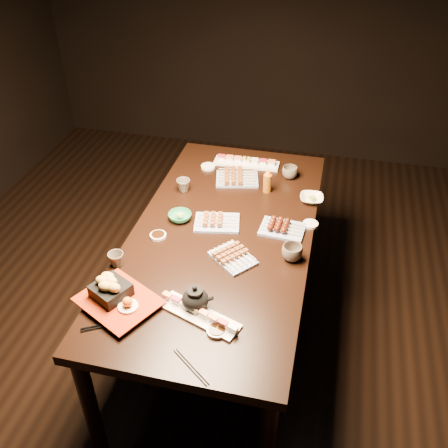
{
  "coord_description": "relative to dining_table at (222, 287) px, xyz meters",
  "views": [
    {
      "loc": [
        0.61,
        -1.79,
        2.29
      ],
      "look_at": [
        0.14,
        0.2,
        0.77
      ],
      "focal_mm": 40.0,
      "sensor_mm": 36.0,
      "label": 1
    }
  ],
  "objects": [
    {
      "name": "edamame_bowl_cream",
      "position": [
        0.41,
        0.39,
        0.39
      ],
      "size": [
        0.14,
        0.14,
        0.03
      ],
      "primitive_type": "imported",
      "rotation": [
        0.0,
        0.0,
        0.1
      ],
      "color": "beige",
      "rests_on": "dining_table"
    },
    {
      "name": "chopsticks_se",
      "position": [
        0.08,
        -0.82,
        0.38
      ],
      "size": [
        0.18,
        0.14,
        0.01
      ],
      "primitive_type": null,
      "rotation": [
        0.0,
        0.0,
        -0.65
      ],
      "color": "black",
      "rests_on": "dining_table"
    },
    {
      "name": "yakitori_plate_center",
      "position": [
        -0.04,
        0.07,
        0.4
      ],
      "size": [
        0.26,
        0.21,
        0.06
      ],
      "primitive_type": null,
      "rotation": [
        0.0,
        0.0,
        0.18
      ],
      "color": "#828EB6",
      "rests_on": "dining_table"
    },
    {
      "name": "sushi_platter_far",
      "position": [
        -0.01,
        0.71,
        0.4
      ],
      "size": [
        0.4,
        0.12,
        0.05
      ],
      "primitive_type": null,
      "rotation": [
        0.0,
        0.0,
        3.16
      ],
      "color": "white",
      "rests_on": "dining_table"
    },
    {
      "name": "teacup_mid_right",
      "position": [
        0.37,
        -0.12,
        0.41
      ],
      "size": [
        0.11,
        0.11,
        0.08
      ],
      "primitive_type": "imported",
      "rotation": [
        0.0,
        0.0,
        -0.17
      ],
      "color": "brown",
      "rests_on": "dining_table"
    },
    {
      "name": "yakitori_plate_left",
      "position": [
        -0.03,
        0.51,
        0.41
      ],
      "size": [
        0.28,
        0.22,
        0.06
      ],
      "primitive_type": null,
      "rotation": [
        0.0,
        0.0,
        0.22
      ],
      "color": "#828EB6",
      "rests_on": "dining_table"
    },
    {
      "name": "dining_table",
      "position": [
        0.0,
        0.0,
        0.0
      ],
      "size": [
        1.3,
        1.96,
        0.75
      ],
      "primitive_type": "cube",
      "rotation": [
        0.0,
        0.0,
        -0.24
      ],
      "color": "black",
      "rests_on": "ground"
    },
    {
      "name": "edamame_bowl_green",
      "position": [
        -0.24,
        0.06,
        0.39
      ],
      "size": [
        0.16,
        0.16,
        0.04
      ],
      "primitive_type": "imported",
      "rotation": [
        0.0,
        0.0,
        -0.48
      ],
      "color": "#2B8350",
      "rests_on": "dining_table"
    },
    {
      "name": "tempura_tray",
      "position": [
        -0.31,
        -0.58,
        0.43
      ],
      "size": [
        0.4,
        0.38,
        0.12
      ],
      "primitive_type": null,
      "rotation": [
        0.0,
        0.0,
        -0.48
      ],
      "color": "black",
      "rests_on": "dining_table"
    },
    {
      "name": "condiment_bottle",
      "position": [
        0.16,
        0.44,
        0.45
      ],
      "size": [
        0.05,
        0.05,
        0.15
      ],
      "primitive_type": "cylinder",
      "rotation": [
        0.0,
        0.0,
        0.06
      ],
      "color": "brown",
      "rests_on": "dining_table"
    },
    {
      "name": "yakitori_plate_right",
      "position": [
        0.1,
        -0.19,
        0.4
      ],
      "size": [
        0.25,
        0.25,
        0.05
      ],
      "primitive_type": null,
      "rotation": [
        0.0,
        0.0,
        -0.7
      ],
      "color": "#828EB6",
      "rests_on": "dining_table"
    },
    {
      "name": "chopsticks_near",
      "position": [
        -0.3,
        -0.7,
        0.38
      ],
      "size": [
        0.22,
        0.14,
        0.01
      ],
      "primitive_type": null,
      "rotation": [
        0.0,
        0.0,
        0.51
      ],
      "color": "black",
      "rests_on": "dining_table"
    },
    {
      "name": "teacup_far_left",
      "position": [
        -0.3,
        0.33,
        0.41
      ],
      "size": [
        0.09,
        0.09,
        0.07
      ],
      "primitive_type": "imported",
      "rotation": [
        0.0,
        0.0,
        -0.11
      ],
      "color": "brown",
      "rests_on": "dining_table"
    },
    {
      "name": "teacup_near_left",
      "position": [
        -0.42,
        -0.35,
        0.41
      ],
      "size": [
        0.09,
        0.09,
        0.07
      ],
      "primitive_type": "imported",
      "rotation": [
        0.0,
        0.0,
        -0.33
      ],
      "color": "brown",
      "rests_on": "dining_table"
    },
    {
      "name": "sauce_dish_se",
      "position": [
        0.13,
        -0.64,
        0.38
      ],
      "size": [
        0.1,
        0.1,
        0.01
      ],
      "primitive_type": "cylinder",
      "rotation": [
        0.0,
        0.0,
        0.15
      ],
      "color": "white",
      "rests_on": "dining_table"
    },
    {
      "name": "sauce_dish_nw",
      "position": [
        -0.23,
        0.62,
        0.38
      ],
      "size": [
        0.12,
        0.12,
        0.02
      ],
      "primitive_type": "cylinder",
      "rotation": [
        0.0,
        0.0,
        -0.52
      ],
      "color": "white",
      "rests_on": "dining_table"
    },
    {
      "name": "sushi_platter_near",
      "position": [
        0.04,
        -0.57,
        0.4
      ],
      "size": [
        0.37,
        0.22,
        0.04
      ],
      "primitive_type": null,
      "rotation": [
        0.0,
        0.0,
        -0.35
      ],
      "color": "white",
      "rests_on": "dining_table"
    },
    {
      "name": "teacup_far_right",
      "position": [
        0.26,
        0.61,
        0.41
      ],
      "size": [
        0.12,
        0.12,
        0.07
      ],
      "primitive_type": "imported",
      "rotation": [
        0.0,
        0.0,
        -0.53
      ],
      "color": "brown",
      "rests_on": "dining_table"
    },
    {
      "name": "sauce_dish_west",
      "position": [
        -0.3,
        -0.1,
        0.38
      ],
      "size": [
        0.1,
        0.1,
        0.01
      ],
      "primitive_type": "cylinder",
      "rotation": [
        0.0,
        0.0,
        -0.21
      ],
      "color": "white",
      "rests_on": "dining_table"
    },
    {
      "name": "teapot",
      "position": [
        0.01,
        -0.52,
        0.43
      ],
      "size": [
        0.15,
        0.15,
        0.12
      ],
      "primitive_type": null,
      "rotation": [
        0.0,
        0.0,
        0.1
      ],
      "color": "black",
      "rests_on": "dining_table"
    },
    {
      "name": "ground",
      "position": [
        -0.14,
        -0.15,
        -0.38
      ],
      "size": [
        5.0,
        5.0,
        0.0
      ],
      "primitive_type": "plane",
      "color": "black",
      "rests_on": "ground"
    },
    {
      "name": "sauce_dish_east",
      "position": [
        0.43,
        0.17,
        0.38
      ],
      "size": [
        0.1,
        0.1,
        0.01
      ],
      "primitive_type": "cylinder",
      "rotation": [
        0.0,
        0.0,
        -0.26
      ],
      "color": "white",
      "rests_on": "dining_table"
    },
    {
      "name": "tsukune_plate",
      "position": [
        0.29,
        0.09,
        0.4
      ],
      "size": [
        0.23,
        0.18,
        0.06
      ],
      "primitive_type": null,
      "rotation": [
        0.0,
        0.0,
        -0.08
      ],
      "color": "#828EB6",
      "rests_on": "dining_table"
    }
  ]
}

